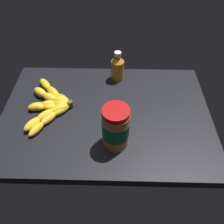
{
  "coord_description": "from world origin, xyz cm",
  "views": [
    {
      "loc": [
        3.93,
        -61.03,
        67.51
      ],
      "look_at": [
        2.58,
        -4.85,
        5.76
      ],
      "focal_mm": 36.24,
      "sensor_mm": 36.0,
      "label": 1
    }
  ],
  "objects": [
    {
      "name": "honey_bottle",
      "position": [
        4.4,
        21.86,
        6.32
      ],
      "size": [
        5.79,
        5.79,
        14.02
      ],
      "color": "orange",
      "rests_on": "ground_plane"
    },
    {
      "name": "banana_bunch",
      "position": [
        -22.92,
        2.42,
        1.67
      ],
      "size": [
        18.82,
        33.31,
        3.69
      ],
      "color": "yellow",
      "rests_on": "ground_plane"
    },
    {
      "name": "peanut_butter_jar",
      "position": [
        4.01,
        -14.16,
        8.34
      ],
      "size": [
        9.29,
        9.29,
        16.89
      ],
      "color": "#B27238",
      "rests_on": "ground_plane"
    },
    {
      "name": "ground_plane",
      "position": [
        0.0,
        0.0,
        -1.91
      ],
      "size": [
        83.8,
        58.09,
        3.82
      ],
      "primitive_type": "cube",
      "color": "black"
    }
  ]
}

